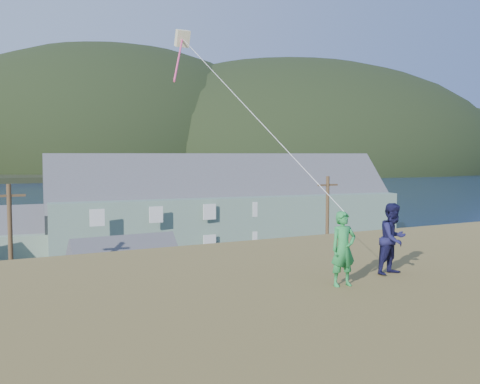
{
  "coord_description": "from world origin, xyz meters",
  "views": [
    {
      "loc": [
        -6.09,
        -28.28,
        10.09
      ],
      "look_at": [
        2.1,
        -11.96,
        8.8
      ],
      "focal_mm": 40.0,
      "sensor_mm": 36.0,
      "label": 1
    }
  ],
  "objects_px": {
    "shed_palegreen_far": "(16,238)",
    "kite_flyer_green": "(343,249)",
    "shed_white": "(127,274)",
    "lodge": "(226,207)",
    "kite_flyer_navy": "(393,239)"
  },
  "relations": [
    {
      "from": "shed_palegreen_far",
      "to": "kite_flyer_green",
      "type": "distance_m",
      "value": 42.67
    },
    {
      "from": "shed_white",
      "to": "kite_flyer_green",
      "type": "xyz_separation_m",
      "value": [
        -1.7,
        -25.05,
        5.85
      ]
    },
    {
      "from": "shed_white",
      "to": "kite_flyer_green",
      "type": "height_order",
      "value": "kite_flyer_green"
    },
    {
      "from": "shed_palegreen_far",
      "to": "kite_flyer_green",
      "type": "xyz_separation_m",
      "value": [
        3.88,
        -42.14,
        5.47
      ]
    },
    {
      "from": "kite_flyer_green",
      "to": "lodge",
      "type": "bearing_deg",
      "value": 72.92
    },
    {
      "from": "lodge",
      "to": "kite_flyer_navy",
      "type": "distance_m",
      "value": 41.8
    },
    {
      "from": "lodge",
      "to": "shed_white",
      "type": "distance_m",
      "value": 20.44
    },
    {
      "from": "shed_palegreen_far",
      "to": "kite_flyer_navy",
      "type": "distance_m",
      "value": 42.48
    },
    {
      "from": "lodge",
      "to": "shed_palegreen_far",
      "type": "bearing_deg",
      "value": 178.75
    },
    {
      "from": "lodge",
      "to": "shed_palegreen_far",
      "type": "xyz_separation_m",
      "value": [
        -19.68,
        2.5,
        -2.16
      ]
    },
    {
      "from": "shed_white",
      "to": "kite_flyer_navy",
      "type": "relative_size",
      "value": 4.23
    },
    {
      "from": "shed_white",
      "to": "kite_flyer_navy",
      "type": "distance_m",
      "value": 25.35
    },
    {
      "from": "shed_palegreen_far",
      "to": "kite_flyer_green",
      "type": "relative_size",
      "value": 6.3
    },
    {
      "from": "kite_flyer_green",
      "to": "kite_flyer_navy",
      "type": "relative_size",
      "value": 0.96
    },
    {
      "from": "shed_palegreen_far",
      "to": "kite_flyer_green",
      "type": "bearing_deg",
      "value": -79.12
    }
  ]
}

